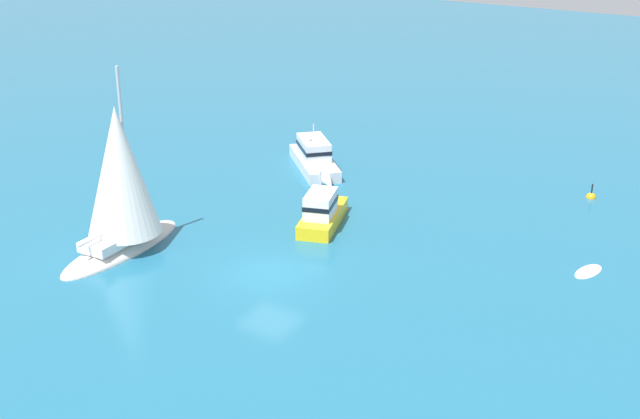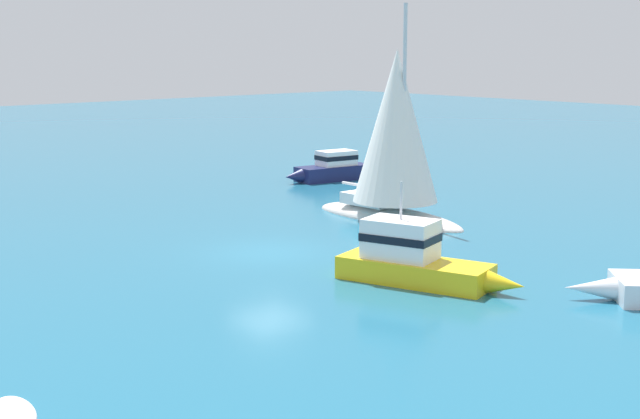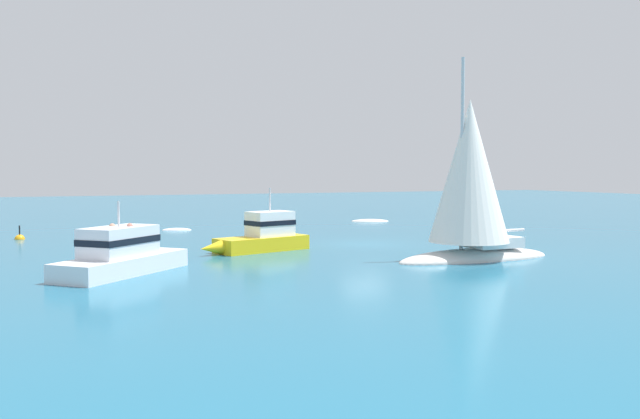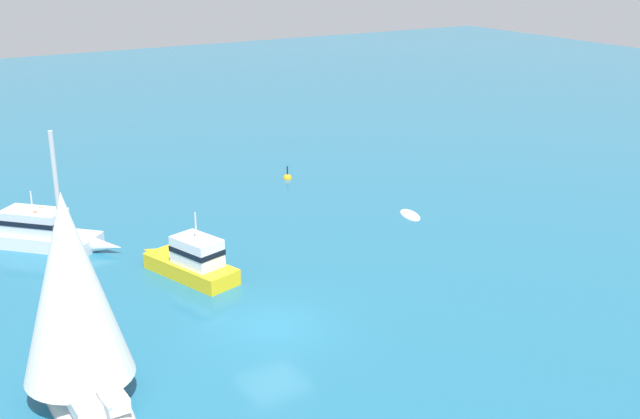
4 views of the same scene
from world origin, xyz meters
name	(u,v)px [view 2 (image 2 of 4)]	position (x,y,z in m)	size (l,w,h in m)	color
ground_plane	(269,252)	(0.00, 0.00, 0.00)	(160.00, 160.00, 0.00)	#1E607F
powerboat	(331,168)	(12.92, 10.98, 0.63)	(5.12, 2.10, 1.56)	#191E4C
dinghy	(13,415)	(-12.27, -7.48, 0.00)	(1.30, 2.05, 0.31)	white
motor_cruiser	(414,258)	(0.81, -5.99, 0.74)	(2.95, 5.81, 3.05)	yellow
yacht	(394,145)	(7.50, 1.25, 3.10)	(3.54, 7.75, 9.19)	silver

